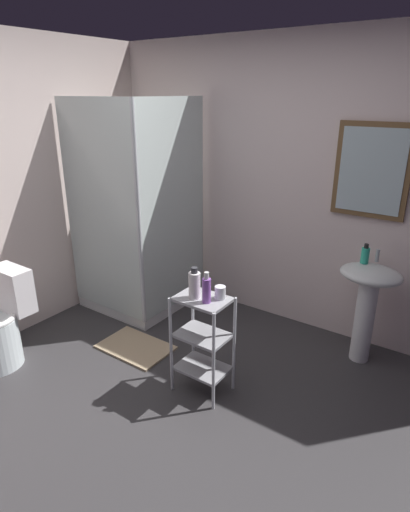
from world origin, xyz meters
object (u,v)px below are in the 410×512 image
shower_stall (141,264)px  lotion_bottle_white (194,285)px  pedestal_sink (368,294)px  storage_cart (203,337)px  hand_soap_bottle (365,255)px  rinse_cup (220,293)px  bath_mat (136,347)px  conditioner_bottle_purple (207,289)px  toilet (0,327)px

shower_stall → lotion_bottle_white: 1.45m
pedestal_sink → storage_cart: bearing=-128.3°
hand_soap_bottle → shower_stall: bearing=-169.5°
hand_soap_bottle → lotion_bottle_white: size_ratio=0.70×
storage_cart → shower_stall: bearing=150.3°
storage_cart → rinse_cup: size_ratio=8.32×
shower_stall → storage_cart: size_ratio=2.70×
shower_stall → pedestal_sink: size_ratio=2.47×
bath_mat → shower_stall: bearing=128.0°
shower_stall → hand_soap_bottle: size_ratio=12.99×
hand_soap_bottle → conditioner_bottle_purple: 1.31m
pedestal_sink → bath_mat: 1.94m
hand_soap_bottle → bath_mat: 2.01m
storage_cart → conditioner_bottle_purple: conditioner_bottle_purple is taller
rinse_cup → hand_soap_bottle: bearing=57.4°
storage_cart → rinse_cup: 0.37m
shower_stall → pedestal_sink: 2.10m
conditioner_bottle_purple → rinse_cup: (0.04, 0.10, -0.05)m
bath_mat → conditioner_bottle_purple: bearing=-9.5°
conditioner_bottle_purple → rinse_cup: bearing=64.8°
storage_cart → hand_soap_bottle: bearing=55.1°
pedestal_sink → toilet: (-2.32, -1.67, -0.26)m
pedestal_sink → lotion_bottle_white: size_ratio=3.68×
conditioner_bottle_purple → pedestal_sink: bearing=54.5°
pedestal_sink → conditioner_bottle_purple: conditioner_bottle_purple is taller
lotion_bottle_white → shower_stall: bearing=148.4°
pedestal_sink → hand_soap_bottle: hand_soap_bottle is taller
toilet → conditioner_bottle_purple: 1.75m
rinse_cup → toilet: bearing=-156.6°
pedestal_sink → storage_cart: size_ratio=1.09×
shower_stall → toilet: (-0.26, -1.34, -0.15)m
storage_cart → bath_mat: (-0.77, 0.11, -0.43)m
pedestal_sink → hand_soap_bottle: (-0.07, 0.04, 0.30)m
hand_soap_bottle → rinse_cup: (-0.65, -1.02, -0.09)m
shower_stall → conditioner_bottle_purple: bearing=-29.7°
hand_soap_bottle → toilet: bearing=-142.8°
bath_mat → rinse_cup: bearing=-2.9°
hand_soap_bottle → bath_mat: hand_soap_bottle is taller
shower_stall → toilet: shower_stall is taller
lotion_bottle_white → bath_mat: lotion_bottle_white is taller
toilet → bath_mat: 1.08m
conditioner_bottle_purple → hand_soap_bottle: bearing=58.0°
shower_stall → rinse_cup: (1.35, -0.65, 0.32)m
toilet → hand_soap_bottle: bearing=37.2°
shower_stall → storage_cart: (1.24, -0.71, -0.03)m
conditioner_bottle_purple → bath_mat: 1.18m
storage_cart → pedestal_sink: bearing=51.7°
storage_cart → rinse_cup: rinse_cup is taller
toilet → conditioner_bottle_purple: bearing=21.0°
bath_mat → hand_soap_bottle: bearing=32.6°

